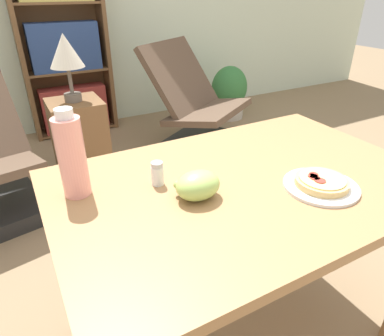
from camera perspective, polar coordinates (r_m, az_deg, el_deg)
ground_plane at (r=1.67m, az=5.13°, el=-22.00°), size 14.00×14.00×0.00m
dining_table at (r=1.16m, az=8.46°, el=-6.34°), size 1.19×0.78×0.73m
pizza_on_plate at (r=1.11m, az=20.73°, el=-2.46°), size 0.22×0.22×0.04m
grape_bunch at (r=0.98m, az=0.93°, el=-2.89°), size 0.13×0.11×0.08m
drink_bottle at (r=1.02m, az=-19.42°, el=1.88°), size 0.08×0.08×0.26m
salt_shaker at (r=1.05m, az=-5.80°, el=-0.93°), size 0.04×0.04×0.08m
lounge_chair_far at (r=2.94m, az=0.93°, el=8.49°), size 0.93×1.00×0.88m
bookshelf at (r=3.41m, az=-20.60°, el=18.81°), size 0.76×0.25×1.73m
side_table at (r=2.51m, az=-18.04°, el=3.90°), size 0.34×0.34×0.61m
table_lamp at (r=2.34m, az=-20.30°, el=17.41°), size 0.21×0.21×0.42m
potted_plant_floor at (r=3.73m, az=6.20°, el=12.35°), size 0.39×0.33×0.55m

